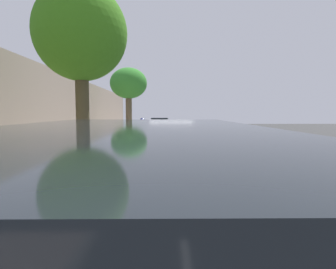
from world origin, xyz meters
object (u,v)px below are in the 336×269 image
at_px(parked_sedan_silver_nearest, 160,126).
at_px(cyclist_with_backpack, 142,132).
at_px(parked_sedan_white_second, 158,134).
at_px(street_tree_near_cyclist, 129,85).
at_px(parked_sedan_dark_blue_mid, 157,156).
at_px(street_tree_mid_block, 81,35).
at_px(bicycle_at_curb, 146,148).

height_order(parked_sedan_silver_nearest, cyclist_with_backpack, cyclist_with_backpack).
distance_m(parked_sedan_white_second, street_tree_near_cyclist, 5.30).
distance_m(parked_sedan_white_second, parked_sedan_dark_blue_mid, 8.84).
bearing_deg(street_tree_mid_block, street_tree_near_cyclist, -90.00).
height_order(cyclist_with_backpack, street_tree_mid_block, street_tree_mid_block).
relative_size(parked_sedan_white_second, parked_sedan_dark_blue_mid, 0.99).
distance_m(parked_sedan_white_second, cyclist_with_backpack, 3.73).
xyz_separation_m(parked_sedan_white_second, parked_sedan_dark_blue_mid, (-0.08, 8.84, 0.00)).
xyz_separation_m(parked_sedan_silver_nearest, street_tree_mid_block, (2.23, 18.27, 3.60)).
relative_size(parked_sedan_silver_nearest, bicycle_at_curb, 2.82).
distance_m(parked_sedan_dark_blue_mid, street_tree_mid_block, 4.26).
xyz_separation_m(parked_sedan_white_second, bicycle_at_curb, (0.51, 4.10, -0.36)).
relative_size(parked_sedan_white_second, cyclist_with_backpack, 2.49).
height_order(parked_sedan_dark_blue_mid, bicycle_at_curb, parked_sedan_dark_blue_mid).
height_order(parked_sedan_white_second, bicycle_at_curb, parked_sedan_white_second).
distance_m(cyclist_with_backpack, street_tree_near_cyclist, 7.89).
bearing_deg(street_tree_mid_block, parked_sedan_dark_blue_mid, 172.51).
bearing_deg(parked_sedan_white_second, street_tree_mid_block, 75.70).
bearing_deg(street_tree_mid_block, cyclist_with_backpack, -106.41).
bearing_deg(cyclist_with_backpack, parked_sedan_dark_blue_mid, 98.89).
bearing_deg(parked_sedan_white_second, street_tree_near_cyclist, -58.36).
bearing_deg(parked_sedan_white_second, parked_sedan_silver_nearest, -90.29).
bearing_deg(cyclist_with_backpack, parked_sedan_silver_nearest, -93.36).
xyz_separation_m(parked_sedan_dark_blue_mid, street_tree_mid_block, (2.26, -0.30, 3.60)).
bearing_deg(parked_sedan_white_second, parked_sedan_dark_blue_mid, 90.50).
bearing_deg(street_tree_near_cyclist, parked_sedan_dark_blue_mid, 100.33).
relative_size(parked_sedan_white_second, street_tree_mid_block, 0.78).
relative_size(street_tree_near_cyclist, street_tree_mid_block, 0.90).
bearing_deg(parked_sedan_silver_nearest, cyclist_with_backpack, 86.64).
bearing_deg(parked_sedan_dark_blue_mid, bicycle_at_curb, -82.92).
distance_m(parked_sedan_silver_nearest, street_tree_near_cyclist, 7.36).
xyz_separation_m(bicycle_at_curb, street_tree_mid_block, (1.67, 4.44, 3.96)).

